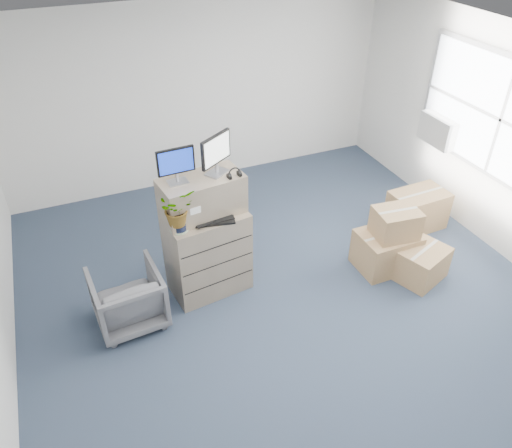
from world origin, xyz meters
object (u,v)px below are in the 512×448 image
at_px(water_bottle, 206,202).
at_px(monitor_left, 176,164).
at_px(monitor_right, 216,152).
at_px(keyboard, 212,220).
at_px(filing_cabinet_lower, 208,253).
at_px(office_chair, 128,296).
at_px(potted_plant, 177,212).

bearing_deg(water_bottle, monitor_left, 178.46).
distance_m(monitor_right, keyboard, 0.74).
bearing_deg(keyboard, monitor_left, 157.99).
xyz_separation_m(filing_cabinet_lower, office_chair, (-1.00, -0.19, -0.15)).
height_order(potted_plant, office_chair, potted_plant).
xyz_separation_m(monitor_left, office_chair, (-0.74, -0.24, -1.35)).
bearing_deg(office_chair, monitor_left, -165.92).
bearing_deg(filing_cabinet_lower, monitor_right, 15.34).
bearing_deg(potted_plant, office_chair, -177.09).
bearing_deg(water_bottle, monitor_right, 11.41).
bearing_deg(keyboard, monitor_right, 66.74).
distance_m(potted_plant, office_chair, 1.12).
relative_size(keyboard, office_chair, 0.65).
height_order(water_bottle, office_chair, water_bottle).
bearing_deg(office_chair, water_bottle, -171.16).
relative_size(monitor_left, office_chair, 0.54).
bearing_deg(monitor_left, office_chair, -164.44).
distance_m(monitor_right, potted_plant, 0.75).
bearing_deg(office_chair, keyboard, 178.64).
height_order(monitor_right, potted_plant, monitor_right).
height_order(filing_cabinet_lower, monitor_left, monitor_left).
bearing_deg(monitor_right, potted_plant, 170.86).
xyz_separation_m(monitor_left, keyboard, (0.29, -0.19, -0.66)).
distance_m(monitor_left, water_bottle, 0.60).
relative_size(keyboard, potted_plant, 0.96).
relative_size(filing_cabinet_lower, potted_plant, 2.10).
distance_m(monitor_left, monitor_right, 0.44).
bearing_deg(keyboard, potted_plant, -165.74).
xyz_separation_m(monitor_right, office_chair, (-1.19, -0.27, -1.38)).
bearing_deg(water_bottle, keyboard, -88.78).
relative_size(monitor_right, water_bottle, 1.54).
height_order(monitor_left, keyboard, monitor_left).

